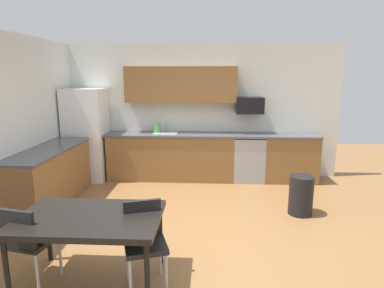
# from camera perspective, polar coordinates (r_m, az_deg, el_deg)

# --- Properties ---
(ground_plane) EXTENTS (12.00, 12.00, 0.00)m
(ground_plane) POSITION_cam_1_polar(r_m,az_deg,el_deg) (4.66, -0.68, -14.73)
(ground_plane) COLOR olive
(wall_back) EXTENTS (5.80, 0.10, 2.70)m
(wall_back) POSITION_cam_1_polar(r_m,az_deg,el_deg) (6.85, 0.74, 5.71)
(wall_back) COLOR silver
(wall_back) RESTS_ON ground
(cabinet_run_back) EXTENTS (2.51, 0.60, 0.90)m
(cabinet_run_back) POSITION_cam_1_polar(r_m,az_deg,el_deg) (6.70, -3.63, -2.27)
(cabinet_run_back) COLOR brown
(cabinet_run_back) RESTS_ON ground
(cabinet_run_back_right) EXTENTS (1.04, 0.60, 0.90)m
(cabinet_run_back_right) POSITION_cam_1_polar(r_m,az_deg,el_deg) (6.85, 16.54, -2.44)
(cabinet_run_back_right) COLOR brown
(cabinet_run_back_right) RESTS_ON ground
(cabinet_run_left) EXTENTS (0.60, 2.00, 0.90)m
(cabinet_run_left) POSITION_cam_1_polar(r_m,az_deg,el_deg) (5.82, -23.48, -5.46)
(cabinet_run_left) COLOR brown
(cabinet_run_left) RESTS_ON ground
(countertop_back) EXTENTS (4.80, 0.64, 0.04)m
(countertop_back) POSITION_cam_1_polar(r_m,az_deg,el_deg) (6.56, 0.61, 1.65)
(countertop_back) COLOR #4C4C51
(countertop_back) RESTS_ON cabinet_run_back
(countertop_left) EXTENTS (0.64, 2.00, 0.04)m
(countertop_left) POSITION_cam_1_polar(r_m,az_deg,el_deg) (5.70, -23.86, -0.95)
(countertop_left) COLOR #4C4C51
(countertop_left) RESTS_ON cabinet_run_left
(upper_cabinets_back) EXTENTS (2.20, 0.34, 0.70)m
(upper_cabinets_back) POSITION_cam_1_polar(r_m,az_deg,el_deg) (6.61, -1.97, 10.26)
(upper_cabinets_back) COLOR brown
(refrigerator) EXTENTS (0.76, 0.70, 1.83)m
(refrigerator) POSITION_cam_1_polar(r_m,az_deg,el_deg) (6.93, -17.75, 1.57)
(refrigerator) COLOR white
(refrigerator) RESTS_ON ground
(oven_range) EXTENTS (0.60, 0.60, 0.91)m
(oven_range) POSITION_cam_1_polar(r_m,az_deg,el_deg) (6.70, 9.71, -2.37)
(oven_range) COLOR #999BA0
(oven_range) RESTS_ON ground
(microwave) EXTENTS (0.54, 0.36, 0.32)m
(microwave) POSITION_cam_1_polar(r_m,az_deg,el_deg) (6.63, 9.93, 6.63)
(microwave) COLOR black
(sink_basin) EXTENTS (0.48, 0.40, 0.14)m
(sink_basin) POSITION_cam_1_polar(r_m,az_deg,el_deg) (6.62, -4.62, 1.35)
(sink_basin) COLOR #A5A8AD
(sink_basin) RESTS_ON countertop_back
(sink_faucet) EXTENTS (0.02, 0.02, 0.24)m
(sink_faucet) POSITION_cam_1_polar(r_m,az_deg,el_deg) (6.77, -4.45, 2.96)
(sink_faucet) COLOR #B2B5BA
(sink_faucet) RESTS_ON countertop_back
(dining_table) EXTENTS (1.40, 0.90, 0.73)m
(dining_table) POSITION_cam_1_polar(r_m,az_deg,el_deg) (3.48, -17.34, -12.66)
(dining_table) COLOR black
(dining_table) RESTS_ON ground
(chair_near_table) EXTENTS (0.51, 0.51, 0.85)m
(chair_near_table) POSITION_cam_1_polar(r_m,az_deg,el_deg) (3.44, -8.26, -15.65)
(chair_near_table) COLOR black
(chair_near_table) RESTS_ON ground
(chair_far_side) EXTENTS (0.47, 0.47, 0.85)m
(chair_far_side) POSITION_cam_1_polar(r_m,az_deg,el_deg) (3.74, -26.66, -14.47)
(chair_far_side) COLOR black
(chair_far_side) RESTS_ON ground
(trash_bin) EXTENTS (0.36, 0.36, 0.60)m
(trash_bin) POSITION_cam_1_polar(r_m,az_deg,el_deg) (5.30, 18.36, -8.43)
(trash_bin) COLOR black
(trash_bin) RESTS_ON ground
(kettle) EXTENTS (0.14, 0.14, 0.20)m
(kettle) POSITION_cam_1_polar(r_m,az_deg,el_deg) (6.68, -6.10, 2.62)
(kettle) COLOR #4CA54C
(kettle) RESTS_ON countertop_back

